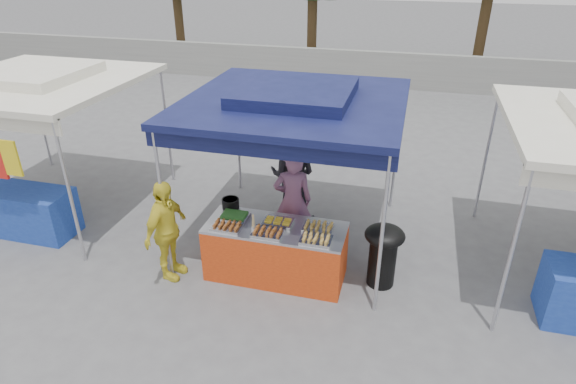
% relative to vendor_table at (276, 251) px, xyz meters
% --- Properties ---
extents(ground_plane, '(80.00, 80.00, 0.00)m').
position_rel_vendor_table_xyz_m(ground_plane, '(0.00, 0.10, -0.43)').
color(ground_plane, '#575759').
extents(back_wall, '(40.00, 0.25, 1.20)m').
position_rel_vendor_table_xyz_m(back_wall, '(0.00, 11.10, 0.17)').
color(back_wall, gray).
rests_on(back_wall, ground_plane).
extents(main_canopy, '(3.20, 3.20, 2.57)m').
position_rel_vendor_table_xyz_m(main_canopy, '(0.00, 1.07, 1.94)').
color(main_canopy, '#B6B6BD').
rests_on(main_canopy, ground_plane).
extents(neighbor_stall_left, '(3.20, 3.20, 2.57)m').
position_rel_vendor_table_xyz_m(neighbor_stall_left, '(-4.50, 0.67, 1.18)').
color(neighbor_stall_left, '#B6B6BD').
rests_on(neighbor_stall_left, ground_plane).
extents(vendor_table, '(2.00, 0.80, 0.85)m').
position_rel_vendor_table_xyz_m(vendor_table, '(0.00, 0.00, 0.00)').
color(vendor_table, '#BC3811').
rests_on(vendor_table, ground_plane).
extents(food_tray_fl, '(0.42, 0.30, 0.07)m').
position_rel_vendor_table_xyz_m(food_tray_fl, '(-0.64, -0.23, 0.46)').
color(food_tray_fl, silver).
rests_on(food_tray_fl, vendor_table).
extents(food_tray_fm, '(0.42, 0.30, 0.07)m').
position_rel_vendor_table_xyz_m(food_tray_fm, '(-0.04, -0.24, 0.46)').
color(food_tray_fm, silver).
rests_on(food_tray_fm, vendor_table).
extents(food_tray_fr, '(0.42, 0.30, 0.07)m').
position_rel_vendor_table_xyz_m(food_tray_fr, '(0.64, -0.24, 0.46)').
color(food_tray_fr, silver).
rests_on(food_tray_fr, vendor_table).
extents(food_tray_bl, '(0.42, 0.30, 0.07)m').
position_rel_vendor_table_xyz_m(food_tray_bl, '(-0.64, 0.07, 0.46)').
color(food_tray_bl, silver).
rests_on(food_tray_bl, vendor_table).
extents(food_tray_bm, '(0.42, 0.30, 0.07)m').
position_rel_vendor_table_xyz_m(food_tray_bm, '(0.02, 0.08, 0.46)').
color(food_tray_bm, silver).
rests_on(food_tray_bm, vendor_table).
extents(food_tray_br, '(0.42, 0.30, 0.07)m').
position_rel_vendor_table_xyz_m(food_tray_br, '(0.60, 0.08, 0.46)').
color(food_tray_br, silver).
rests_on(food_tray_br, vendor_table).
extents(cooking_pot, '(0.26, 0.26, 0.15)m').
position_rel_vendor_table_xyz_m(cooking_pot, '(-0.81, 0.35, 0.50)').
color(cooking_pot, black).
rests_on(cooking_pot, vendor_table).
extents(skewer_cup, '(0.07, 0.07, 0.09)m').
position_rel_vendor_table_xyz_m(skewer_cup, '(-0.25, -0.22, 0.47)').
color(skewer_cup, '#B6B6BD').
rests_on(skewer_cup, vendor_table).
extents(wok_burner, '(0.57, 0.57, 0.95)m').
position_rel_vendor_table_xyz_m(wok_burner, '(1.52, 0.21, 0.14)').
color(wok_burner, black).
rests_on(wok_burner, ground_plane).
extents(crate_left, '(0.46, 0.32, 0.27)m').
position_rel_vendor_table_xyz_m(crate_left, '(-0.49, 0.72, -0.29)').
color(crate_left, '#132A9E').
rests_on(crate_left, ground_plane).
extents(crate_right, '(0.49, 0.34, 0.30)m').
position_rel_vendor_table_xyz_m(crate_right, '(0.26, 0.67, -0.28)').
color(crate_right, '#132A9E').
rests_on(crate_right, ground_plane).
extents(crate_stacked, '(0.47, 0.33, 0.28)m').
position_rel_vendor_table_xyz_m(crate_stacked, '(0.26, 0.67, 0.01)').
color(crate_stacked, '#132A9E').
rests_on(crate_stacked, crate_right).
extents(vendor_woman, '(0.69, 0.54, 1.66)m').
position_rel_vendor_table_xyz_m(vendor_woman, '(0.04, 0.84, 0.40)').
color(vendor_woman, '#855577').
rests_on(vendor_woman, ground_plane).
extents(helper_man, '(0.84, 0.67, 1.69)m').
position_rel_vendor_table_xyz_m(helper_man, '(-0.18, 1.69, 0.42)').
color(helper_man, black).
rests_on(helper_man, ground_plane).
extents(customer_person, '(0.49, 0.95, 1.55)m').
position_rel_vendor_table_xyz_m(customer_person, '(-1.51, -0.40, 0.35)').
color(customer_person, yellow).
rests_on(customer_person, ground_plane).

